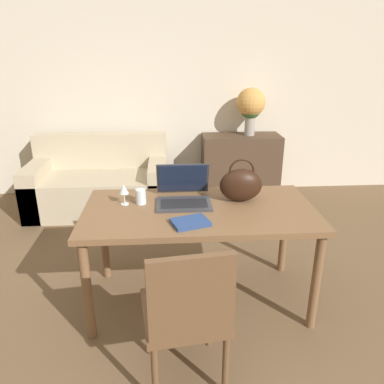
% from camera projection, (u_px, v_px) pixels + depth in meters
% --- Properties ---
extents(ground_plane, '(14.00, 14.00, 0.00)m').
position_uv_depth(ground_plane, '(194.00, 368.00, 2.19)').
color(ground_plane, brown).
extents(wall_back, '(10.00, 0.06, 2.70)m').
position_uv_depth(wall_back, '(176.00, 83.00, 4.48)').
color(wall_back, beige).
rests_on(wall_back, ground_plane).
extents(dining_table, '(1.57, 0.81, 0.74)m').
position_uv_depth(dining_table, '(199.00, 219.00, 2.56)').
color(dining_table, brown).
rests_on(dining_table, ground_plane).
extents(chair, '(0.49, 0.49, 0.88)m').
position_uv_depth(chair, '(187.00, 311.00, 1.92)').
color(chair, brown).
rests_on(chair, ground_plane).
extents(couch, '(1.53, 0.83, 0.82)m').
position_uv_depth(couch, '(100.00, 184.00, 4.29)').
color(couch, '#C1B293').
rests_on(couch, ground_plane).
extents(sideboard, '(0.94, 0.40, 0.77)m').
position_uv_depth(sideboard, '(240.00, 166.00, 4.64)').
color(sideboard, '#4C3828').
rests_on(sideboard, ground_plane).
extents(laptop, '(0.38, 0.36, 0.25)m').
position_uv_depth(laptop, '(183.00, 192.00, 2.63)').
color(laptop, '#38383D').
rests_on(laptop, dining_table).
extents(drinking_glass, '(0.07, 0.07, 0.11)m').
position_uv_depth(drinking_glass, '(141.00, 197.00, 2.59)').
color(drinking_glass, silver).
rests_on(drinking_glass, dining_table).
extents(wine_glass, '(0.07, 0.07, 0.15)m').
position_uv_depth(wine_glass, '(124.00, 190.00, 2.56)').
color(wine_glass, silver).
rests_on(wine_glass, dining_table).
extents(handbag, '(0.30, 0.15, 0.31)m').
position_uv_depth(handbag, '(241.00, 184.00, 2.61)').
color(handbag, black).
rests_on(handbag, dining_table).
extents(flower_vase, '(0.34, 0.34, 0.56)m').
position_uv_depth(flower_vase, '(251.00, 105.00, 4.38)').
color(flower_vase, '#9E998E').
rests_on(flower_vase, sideboard).
extents(book, '(0.26, 0.22, 0.02)m').
position_uv_depth(book, '(190.00, 222.00, 2.30)').
color(book, navy).
rests_on(book, dining_table).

